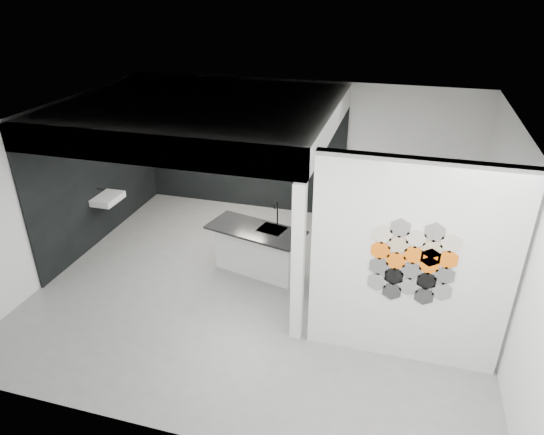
{
  "coord_description": "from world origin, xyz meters",
  "views": [
    {
      "loc": [
        1.95,
        -6.33,
        4.62
      ],
      "look_at": [
        0.1,
        0.3,
        1.15
      ],
      "focal_mm": 32.0,
      "sensor_mm": 36.0,
      "label": 1
    }
  ],
  "objects_px": {
    "bottle_dark": "(230,145)",
    "stockpot": "(186,141)",
    "glass_vase": "(308,152)",
    "partition_panel": "(409,266)",
    "wall_basin": "(108,199)",
    "kettle": "(302,151)",
    "glass_bowl": "(308,153)",
    "kitchen_island": "(258,249)",
    "utensil_cup": "(205,144)"
  },
  "relations": [
    {
      "from": "bottle_dark",
      "to": "stockpot",
      "type": "bearing_deg",
      "value": 180.0
    },
    {
      "from": "wall_basin",
      "to": "kitchen_island",
      "type": "height_order",
      "value": "kitchen_island"
    },
    {
      "from": "glass_vase",
      "to": "partition_panel",
      "type": "bearing_deg",
      "value": -61.77
    },
    {
      "from": "kettle",
      "to": "glass_bowl",
      "type": "distance_m",
      "value": 0.13
    },
    {
      "from": "glass_vase",
      "to": "kitchen_island",
      "type": "bearing_deg",
      "value": -98.02
    },
    {
      "from": "wall_basin",
      "to": "bottle_dark",
      "type": "bearing_deg",
      "value": 50.34
    },
    {
      "from": "wall_basin",
      "to": "glass_bowl",
      "type": "distance_m",
      "value": 4.0
    },
    {
      "from": "glass_bowl",
      "to": "bottle_dark",
      "type": "distance_m",
      "value": 1.68
    },
    {
      "from": "glass_vase",
      "to": "bottle_dark",
      "type": "height_order",
      "value": "bottle_dark"
    },
    {
      "from": "partition_panel",
      "to": "kitchen_island",
      "type": "bearing_deg",
      "value": 148.88
    },
    {
      "from": "glass_bowl",
      "to": "bottle_dark",
      "type": "relative_size",
      "value": 0.94
    },
    {
      "from": "glass_vase",
      "to": "wall_basin",
      "type": "bearing_deg",
      "value": -148.65
    },
    {
      "from": "wall_basin",
      "to": "bottle_dark",
      "type": "xyz_separation_m",
      "value": [
        1.71,
        2.07,
        0.54
      ]
    },
    {
      "from": "kitchen_island",
      "to": "utensil_cup",
      "type": "xyz_separation_m",
      "value": [
        -1.92,
        2.41,
        0.94
      ]
    },
    {
      "from": "bottle_dark",
      "to": "utensil_cup",
      "type": "distance_m",
      "value": 0.58
    },
    {
      "from": "wall_basin",
      "to": "utensil_cup",
      "type": "xyz_separation_m",
      "value": [
        1.13,
        2.07,
        0.53
      ]
    },
    {
      "from": "bottle_dark",
      "to": "utensil_cup",
      "type": "xyz_separation_m",
      "value": [
        -0.58,
        0.0,
        -0.02
      ]
    },
    {
      "from": "partition_panel",
      "to": "kitchen_island",
      "type": "distance_m",
      "value": 2.98
    },
    {
      "from": "kitchen_island",
      "to": "stockpot",
      "type": "xyz_separation_m",
      "value": [
        -2.36,
        2.41,
        0.96
      ]
    },
    {
      "from": "partition_panel",
      "to": "kettle",
      "type": "height_order",
      "value": "partition_panel"
    },
    {
      "from": "partition_panel",
      "to": "utensil_cup",
      "type": "bearing_deg",
      "value": 138.29
    },
    {
      "from": "stockpot",
      "to": "glass_bowl",
      "type": "xyz_separation_m",
      "value": [
        2.7,
        0.0,
        -0.03
      ]
    },
    {
      "from": "glass_bowl",
      "to": "utensil_cup",
      "type": "height_order",
      "value": "utensil_cup"
    },
    {
      "from": "kettle",
      "to": "bottle_dark",
      "type": "relative_size",
      "value": 1.34
    },
    {
      "from": "kitchen_island",
      "to": "utensil_cup",
      "type": "height_order",
      "value": "utensil_cup"
    },
    {
      "from": "wall_basin",
      "to": "kettle",
      "type": "distance_m",
      "value": 3.9
    },
    {
      "from": "glass_bowl",
      "to": "bottle_dark",
      "type": "bearing_deg",
      "value": 180.0
    },
    {
      "from": "kitchen_island",
      "to": "kettle",
      "type": "height_order",
      "value": "kettle"
    },
    {
      "from": "wall_basin",
      "to": "stockpot",
      "type": "height_order",
      "value": "stockpot"
    },
    {
      "from": "partition_panel",
      "to": "kettle",
      "type": "distance_m",
      "value": 4.45
    },
    {
      "from": "partition_panel",
      "to": "stockpot",
      "type": "distance_m",
      "value": 6.14
    },
    {
      "from": "kettle",
      "to": "glass_vase",
      "type": "relative_size",
      "value": 1.48
    },
    {
      "from": "partition_panel",
      "to": "glass_bowl",
      "type": "distance_m",
      "value": 4.39
    },
    {
      "from": "glass_bowl",
      "to": "glass_vase",
      "type": "height_order",
      "value": "glass_vase"
    },
    {
      "from": "partition_panel",
      "to": "glass_bowl",
      "type": "xyz_separation_m",
      "value": [
        -2.08,
        3.87,
        -0.03
      ]
    },
    {
      "from": "glass_bowl",
      "to": "utensil_cup",
      "type": "distance_m",
      "value": 2.26
    },
    {
      "from": "glass_bowl",
      "to": "wall_basin",
      "type": "bearing_deg",
      "value": -148.65
    },
    {
      "from": "wall_basin",
      "to": "bottle_dark",
      "type": "height_order",
      "value": "bottle_dark"
    },
    {
      "from": "stockpot",
      "to": "bottle_dark",
      "type": "xyz_separation_m",
      "value": [
        1.02,
        0.0,
        -0.01
      ]
    },
    {
      "from": "utensil_cup",
      "to": "kettle",
      "type": "bearing_deg",
      "value": 0.0
    },
    {
      "from": "stockpot",
      "to": "kettle",
      "type": "distance_m",
      "value": 2.57
    },
    {
      "from": "kitchen_island",
      "to": "stockpot",
      "type": "relative_size",
      "value": 8.43
    },
    {
      "from": "wall_basin",
      "to": "kitchen_island",
      "type": "bearing_deg",
      "value": -6.41
    },
    {
      "from": "kitchen_island",
      "to": "glass_vase",
      "type": "distance_m",
      "value": 2.61
    },
    {
      "from": "wall_basin",
      "to": "kettle",
      "type": "relative_size",
      "value": 3.0
    },
    {
      "from": "stockpot",
      "to": "partition_panel",
      "type": "bearing_deg",
      "value": -38.99
    },
    {
      "from": "partition_panel",
      "to": "stockpot",
      "type": "xyz_separation_m",
      "value": [
        -4.78,
        3.87,
        0.0
      ]
    },
    {
      "from": "kitchen_island",
      "to": "glass_bowl",
      "type": "xyz_separation_m",
      "value": [
        0.34,
        2.41,
        0.93
      ]
    },
    {
      "from": "utensil_cup",
      "to": "bottle_dark",
      "type": "bearing_deg",
      "value": 0.0
    },
    {
      "from": "glass_vase",
      "to": "utensil_cup",
      "type": "relative_size",
      "value": 1.18
    }
  ]
}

